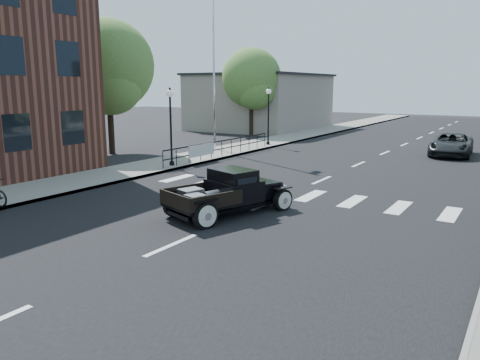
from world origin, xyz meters
The scene contains 14 objects.
ground centered at (0.00, 0.00, 0.00)m, with size 120.00×120.00×0.00m, color black.
road centered at (0.00, 15.00, 0.01)m, with size 14.00×80.00×0.02m, color black.
road_markings centered at (0.00, 10.00, 0.00)m, with size 12.00×60.00×0.06m, color silver, non-canonical shape.
sidewalk_left centered at (-8.50, 15.00, 0.07)m, with size 3.00×80.00×0.15m, color gray.
low_building_left centered at (-15.00, 28.00, 2.50)m, with size 10.00×12.00×5.00m, color gray.
railing centered at (-7.30, 10.00, 0.65)m, with size 0.08×10.00×1.00m, color black, non-canonical shape.
banner centered at (-7.22, 8.00, 0.45)m, with size 0.04×2.20×0.60m, color silver, non-canonical shape.
lamp_post_b centered at (-7.60, 6.00, 2.07)m, with size 0.36×0.36×3.85m, color black, non-canonical shape.
lamp_post_c centered at (-7.60, 16.00, 2.07)m, with size 0.36×0.36×3.85m, color black, non-canonical shape.
flagpole centered at (-9.20, 12.00, 5.82)m, with size 0.12×0.12×11.33m, color silver.
big_tree_near centered at (-14.00, 8.00, 3.97)m, with size 5.41×5.41×7.94m, color #4B7130, non-canonical shape.
big_tree_far centered at (-12.50, 22.00, 3.57)m, with size 4.86×4.86×7.14m, color #4B7130, non-canonical shape.
hotrod_pickup centered at (-0.44, 0.30, 0.74)m, with size 1.99×4.27×1.48m, color black, non-canonical shape.
second_car centered at (3.57, 17.98, 0.66)m, with size 2.18×4.73×1.31m, color black.
Camera 1 is at (7.57, -11.74, 4.02)m, focal length 35.00 mm.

